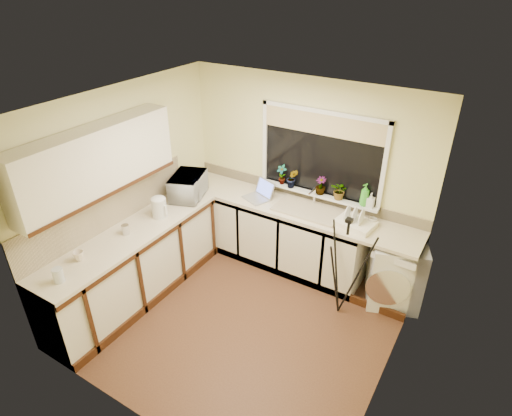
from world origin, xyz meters
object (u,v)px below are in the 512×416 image
object	(u,v)px
kettle	(159,208)
cup_left	(79,256)
plant_d	(340,191)
laptop	(260,194)
tripod	(343,268)
steel_jar	(125,230)
plant_b	(292,178)
plant_c	(321,186)
plant_a	(282,175)
dish_rack	(355,224)
glass_jug	(58,275)
soap_bottle_clear	(371,200)
washing_machine	(395,272)
microwave	(188,186)
cup_back	(372,222)
soap_bottle_green	(365,195)

from	to	relation	value
kettle	cup_left	size ratio (longest dim) A/B	2.13
plant_d	kettle	bearing A→B (deg)	-144.42
laptop	cup_left	world-z (taller)	laptop
tripod	steel_jar	size ratio (longest dim) A/B	10.83
tripod	plant_b	distance (m)	1.35
plant_c	plant_a	bearing A→B (deg)	179.95
dish_rack	glass_jug	world-z (taller)	glass_jug
soap_bottle_clear	plant_a	bearing A→B (deg)	-179.82
washing_machine	plant_b	distance (m)	1.68
glass_jug	cup_left	distance (m)	0.35
plant_a	soap_bottle_clear	size ratio (longest dim) A/B	1.47
washing_machine	laptop	bearing A→B (deg)	160.94
plant_d	steel_jar	bearing A→B (deg)	-136.15
kettle	steel_jar	bearing A→B (deg)	-96.97
microwave	soap_bottle_clear	world-z (taller)	soap_bottle_clear
soap_bottle_clear	washing_machine	bearing A→B (deg)	-24.34
steel_jar	plant_d	world-z (taller)	plant_d
washing_machine	plant_b	size ratio (longest dim) A/B	3.21
glass_jug	plant_c	size ratio (longest dim) A/B	0.64
washing_machine	cup_left	xyz separation A→B (m)	(-2.71, -2.16, 0.54)
washing_machine	dish_rack	distance (m)	0.75
plant_a	cup_back	bearing A→B (deg)	-5.88
plant_a	plant_d	bearing A→B (deg)	-0.38
dish_rack	tripod	size ratio (longest dim) A/B	0.34
microwave	soap_bottle_green	distance (m)	2.21
plant_d	soap_bottle_green	xyz separation A→B (m)	(0.30, 0.01, 0.02)
laptop	cup_left	size ratio (longest dim) A/B	3.69
soap_bottle_green	soap_bottle_clear	xyz separation A→B (m)	(0.08, -0.00, -0.05)
dish_rack	tripod	distance (m)	0.56
tripod	laptop	bearing A→B (deg)	141.05
steel_jar	soap_bottle_green	xyz separation A→B (m)	(2.13, 1.77, 0.23)
steel_jar	plant_a	world-z (taller)	plant_a
steel_jar	cup_back	world-z (taller)	steel_jar
plant_b	cup_back	bearing A→B (deg)	-5.44
dish_rack	plant_c	world-z (taller)	plant_c
cup_back	tripod	bearing A→B (deg)	-98.73
microwave	cup_back	distance (m)	2.34
soap_bottle_green	plant_b	bearing A→B (deg)	-178.15
soap_bottle_clear	laptop	bearing A→B (deg)	-169.97
kettle	plant_b	distance (m)	1.69
plant_c	plant_d	distance (m)	0.26
tripod	steel_jar	world-z (taller)	tripod
plant_c	dish_rack	bearing A→B (deg)	-24.53
plant_c	plant_d	world-z (taller)	same
plant_a	soap_bottle_green	distance (m)	1.11
dish_rack	soap_bottle_green	world-z (taller)	soap_bottle_green
kettle	plant_b	xyz separation A→B (m)	(1.13, 1.24, 0.16)
tripod	soap_bottle_clear	size ratio (longest dim) A/B	7.03
plant_d	laptop	bearing A→B (deg)	-166.71
kettle	steel_jar	size ratio (longest dim) A/B	2.03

